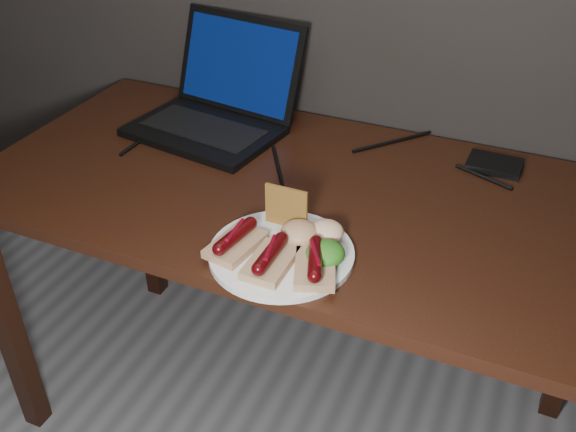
% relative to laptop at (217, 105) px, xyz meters
% --- Properties ---
extents(desk, '(1.40, 0.70, 0.75)m').
position_rel_laptop_xyz_m(desk, '(0.30, -0.19, -0.14)').
color(desk, black).
rests_on(desk, ground).
extents(laptop, '(0.40, 0.37, 0.25)m').
position_rel_laptop_xyz_m(laptop, '(0.00, 0.00, 0.00)').
color(laptop, black).
rests_on(laptop, desk).
extents(hard_drive, '(0.12, 0.09, 0.02)m').
position_rel_laptop_xyz_m(hard_drive, '(0.67, 0.06, -0.05)').
color(hard_drive, black).
rests_on(hard_drive, desk).
extents(desk_cables, '(0.86, 0.40, 0.01)m').
position_rel_laptop_xyz_m(desk_cables, '(0.27, -0.04, -0.05)').
color(desk_cables, black).
rests_on(desk_cables, desk).
extents(plate, '(0.32, 0.32, 0.01)m').
position_rel_laptop_xyz_m(plate, '(0.37, -0.43, -0.05)').
color(plate, silver).
rests_on(plate, desk).
extents(bread_sausage_left, '(0.09, 0.12, 0.04)m').
position_rel_laptop_xyz_m(bread_sausage_left, '(0.29, -0.45, -0.03)').
color(bread_sausage_left, tan).
rests_on(bread_sausage_left, plate).
extents(bread_sausage_center, '(0.07, 0.12, 0.04)m').
position_rel_laptop_xyz_m(bread_sausage_center, '(0.37, -0.48, -0.03)').
color(bread_sausage_center, tan).
rests_on(bread_sausage_center, plate).
extents(bread_sausage_right, '(0.11, 0.13, 0.04)m').
position_rel_laptop_xyz_m(bread_sausage_right, '(0.44, -0.46, -0.03)').
color(bread_sausage_right, tan).
rests_on(bread_sausage_right, plate).
extents(crispbread, '(0.09, 0.01, 0.08)m').
position_rel_laptop_xyz_m(crispbread, '(0.34, -0.35, -0.00)').
color(crispbread, '#A4732D').
rests_on(crispbread, plate).
extents(salad_greens, '(0.07, 0.07, 0.04)m').
position_rel_laptop_xyz_m(salad_greens, '(0.45, -0.43, -0.02)').
color(salad_greens, '#1C5B12').
rests_on(salad_greens, plate).
extents(salsa_mound, '(0.07, 0.07, 0.04)m').
position_rel_laptop_xyz_m(salsa_mound, '(0.38, -0.39, -0.02)').
color(salsa_mound, maroon).
rests_on(salsa_mound, plate).
extents(coleslaw_mound, '(0.06, 0.06, 0.04)m').
position_rel_laptop_xyz_m(coleslaw_mound, '(0.43, -0.36, -0.03)').
color(coleslaw_mound, beige).
rests_on(coleslaw_mound, plate).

